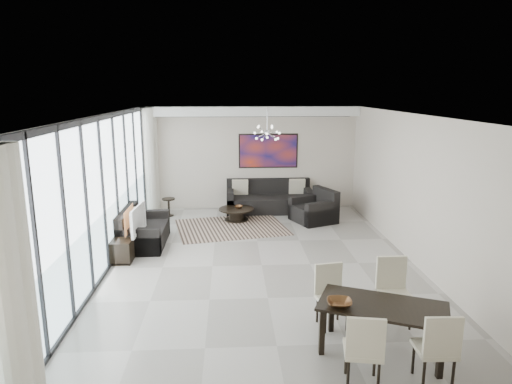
{
  "coord_description": "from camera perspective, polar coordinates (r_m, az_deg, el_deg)",
  "views": [
    {
      "loc": [
        -0.6,
        -8.36,
        3.36
      ],
      "look_at": [
        -0.05,
        0.98,
        1.25
      ],
      "focal_mm": 32.0,
      "sensor_mm": 36.0,
      "label": 1
    }
  ],
  "objects": [
    {
      "name": "soffit",
      "position": [
        12.68,
        -0.64,
        10.05
      ],
      "size": [
        5.98,
        0.4,
        0.26
      ],
      "primitive_type": "cube",
      "color": "white",
      "rests_on": "room_shell"
    },
    {
      "name": "dining_chair_ne",
      "position": [
        7.08,
        16.75,
        -11.14
      ],
      "size": [
        0.46,
        0.46,
        0.97
      ],
      "color": "beige",
      "rests_on": "floor"
    },
    {
      "name": "coffee_table",
      "position": [
        11.96,
        -2.47,
        -2.71
      ],
      "size": [
        0.91,
        0.91,
        0.32
      ],
      "color": "black",
      "rests_on": "floor"
    },
    {
      "name": "dining_table",
      "position": [
        6.25,
        15.53,
        -14.19
      ],
      "size": [
        1.79,
        1.38,
        0.67
      ],
      "color": "black",
      "rests_on": "floor"
    },
    {
      "name": "room_shell",
      "position": [
        8.64,
        3.8,
        -0.08
      ],
      "size": [
        6.0,
        9.0,
        2.9
      ],
      "color": "#A8A39B",
      "rests_on": "ground"
    },
    {
      "name": "tv_console",
      "position": [
        9.94,
        -15.81,
        -6.17
      ],
      "size": [
        0.4,
        1.43,
        0.45
      ],
      "primitive_type": "cube",
      "color": "black",
      "rests_on": "floor"
    },
    {
      "name": "dining_chair_sw",
      "position": [
        5.55,
        13.35,
        -18.27
      ],
      "size": [
        0.5,
        0.5,
        0.93
      ],
      "color": "beige",
      "rests_on": "floor"
    },
    {
      "name": "side_table",
      "position": [
        12.55,
        -10.86,
        -1.52
      ],
      "size": [
        0.35,
        0.35,
        0.49
      ],
      "color": "black",
      "rests_on": "floor"
    },
    {
      "name": "painting",
      "position": [
        12.99,
        1.55,
        5.15
      ],
      "size": [
        1.68,
        0.04,
        0.98
      ],
      "primitive_type": "cube",
      "color": "#B63319",
      "rests_on": "room_shell"
    },
    {
      "name": "dining_chair_se",
      "position": [
        5.82,
        21.82,
        -17.35
      ],
      "size": [
        0.44,
        0.44,
        0.93
      ],
      "color": "beige",
      "rests_on": "floor"
    },
    {
      "name": "dining_chair_nw",
      "position": [
        6.82,
        9.29,
        -12.09
      ],
      "size": [
        0.48,
        0.48,
        0.9
      ],
      "color": "beige",
      "rests_on": "floor"
    },
    {
      "name": "television",
      "position": [
        9.77,
        -15.06,
        -3.34
      ],
      "size": [
        0.21,
        1.0,
        0.57
      ],
      "primitive_type": "imported",
      "rotation": [
        0.0,
        0.0,
        1.49
      ],
      "color": "gray",
      "rests_on": "tv_console"
    },
    {
      "name": "loveseat",
      "position": [
        10.4,
        -14.04,
        -4.93
      ],
      "size": [
        0.91,
        1.62,
        0.81
      ],
      "color": "black",
      "rests_on": "floor"
    },
    {
      "name": "window_wall",
      "position": [
        8.86,
        -18.01,
        -0.25
      ],
      "size": [
        0.37,
        8.95,
        2.9
      ],
      "color": "white",
      "rests_on": "floor"
    },
    {
      "name": "bowl_coffee",
      "position": [
        11.94,
        -2.19,
        -1.87
      ],
      "size": [
        0.26,
        0.26,
        0.07
      ],
      "primitive_type": "imported",
      "rotation": [
        0.0,
        0.0,
        -0.26
      ],
      "color": "brown",
      "rests_on": "coffee_table"
    },
    {
      "name": "bowl_dining",
      "position": [
        6.05,
        10.38,
        -13.51
      ],
      "size": [
        0.35,
        0.35,
        0.08
      ],
      "primitive_type": "imported",
      "rotation": [
        0.0,
        0.0,
        -0.12
      ],
      "color": "brown",
      "rests_on": "dining_table"
    },
    {
      "name": "chandelier",
      "position": [
        10.94,
        1.4,
        7.42
      ],
      "size": [
        0.66,
        0.66,
        0.71
      ],
      "color": "silver",
      "rests_on": "room_shell"
    },
    {
      "name": "sofa_main",
      "position": [
        12.85,
        1.66,
        -1.09
      ],
      "size": [
        2.38,
        0.98,
        0.87
      ],
      "color": "black",
      "rests_on": "floor"
    },
    {
      "name": "rug",
      "position": [
        11.4,
        -3.12,
        -4.4
      ],
      "size": [
        2.97,
        2.5,
        0.01
      ],
      "primitive_type": "cube",
      "rotation": [
        0.0,
        0.0,
        0.2
      ],
      "color": "black",
      "rests_on": "floor"
    },
    {
      "name": "armchair",
      "position": [
        11.93,
        7.35,
        -2.32
      ],
      "size": [
        1.25,
        1.28,
        0.84
      ],
      "color": "black",
      "rests_on": "floor"
    }
  ]
}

